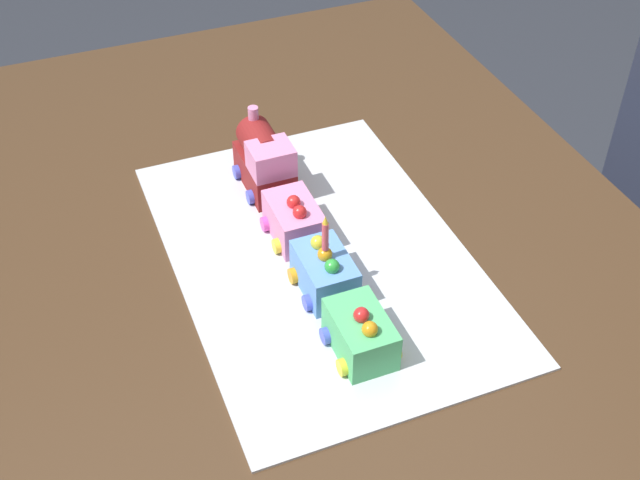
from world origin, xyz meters
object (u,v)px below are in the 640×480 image
(cake_car_tanker_bubblegum, at_px, (294,220))
(cake_car_hopper_sky_blue, at_px, (325,272))
(dining_table, at_px, (309,298))
(birthday_candle, at_px, (325,233))
(cake_car_caboose_mint_green, at_px, (361,334))
(cake_locomotive, at_px, (265,161))

(cake_car_tanker_bubblegum, bearing_deg, cake_car_hopper_sky_blue, 0.00)
(dining_table, xyz_separation_m, birthday_candle, (0.09, -0.01, 0.21))
(dining_table, xyz_separation_m, cake_car_hopper_sky_blue, (0.09, -0.01, 0.14))
(cake_car_hopper_sky_blue, bearing_deg, dining_table, 172.82)
(cake_car_tanker_bubblegum, xyz_separation_m, cake_car_hopper_sky_blue, (0.12, 0.00, 0.00))
(cake_car_caboose_mint_green, height_order, birthday_candle, birthday_candle)
(cake_locomotive, relative_size, birthday_candle, 2.54)
(cake_car_hopper_sky_blue, relative_size, cake_car_caboose_mint_green, 1.00)
(cake_locomotive, bearing_deg, cake_car_hopper_sky_blue, -0.00)
(dining_table, height_order, cake_car_caboose_mint_green, cake_car_caboose_mint_green)
(dining_table, xyz_separation_m, cake_car_tanker_bubblegum, (-0.02, -0.01, 0.14))
(birthday_candle, bearing_deg, dining_table, 172.90)
(dining_table, distance_m, birthday_candle, 0.23)
(cake_car_tanker_bubblegum, relative_size, birthday_candle, 1.81)
(cake_car_caboose_mint_green, bearing_deg, cake_locomotive, 180.00)
(cake_locomotive, bearing_deg, dining_table, 4.39)
(cake_locomotive, distance_m, cake_car_caboose_mint_green, 0.37)
(cake_car_tanker_bubblegum, height_order, cake_car_caboose_mint_green, same)
(cake_locomotive, height_order, cake_car_tanker_bubblegum, cake_locomotive)
(cake_car_caboose_mint_green, bearing_deg, cake_car_hopper_sky_blue, 180.00)
(cake_car_hopper_sky_blue, bearing_deg, cake_locomotive, 180.00)
(cake_locomotive, bearing_deg, cake_car_caboose_mint_green, -0.00)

